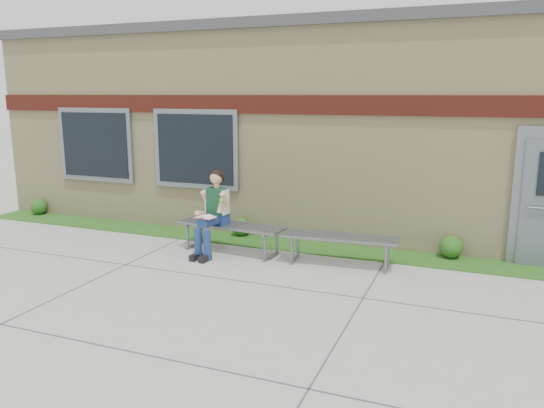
% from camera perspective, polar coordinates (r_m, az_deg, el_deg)
% --- Properties ---
extents(ground, '(80.00, 80.00, 0.00)m').
position_cam_1_polar(ground, '(7.42, 1.25, -10.39)').
color(ground, '#9E9E99').
rests_on(ground, ground).
extents(grass_strip, '(16.00, 0.80, 0.02)m').
position_cam_1_polar(grass_strip, '(9.76, 6.58, -4.90)').
color(grass_strip, '#2C4E14').
rests_on(grass_strip, ground).
extents(school_building, '(16.20, 6.22, 4.20)m').
position_cam_1_polar(school_building, '(12.68, 10.83, 8.42)').
color(school_building, beige).
rests_on(school_building, ground).
extents(bench_left, '(2.03, 0.74, 0.52)m').
position_cam_1_polar(bench_left, '(9.53, -4.42, -2.85)').
color(bench_left, slate).
rests_on(bench_left, ground).
extents(bench_right, '(1.97, 0.69, 0.50)m').
position_cam_1_polar(bench_right, '(8.87, 7.32, -4.11)').
color(bench_right, slate).
rests_on(bench_right, ground).
extents(girl, '(0.52, 0.90, 1.49)m').
position_cam_1_polar(girl, '(9.35, -6.38, -0.74)').
color(girl, navy).
rests_on(girl, ground).
extents(shrub_west, '(0.36, 0.36, 0.36)m').
position_cam_1_polar(shrub_west, '(13.60, -23.80, -0.25)').
color(shrub_west, '#2C4E14').
rests_on(shrub_west, grass_strip).
extents(shrub_mid, '(0.36, 0.36, 0.36)m').
position_cam_1_polar(shrub_mid, '(10.59, -3.39, -2.44)').
color(shrub_mid, '#2C4E14').
rests_on(shrub_mid, grass_strip).
extents(shrub_east, '(0.39, 0.39, 0.39)m').
position_cam_1_polar(shrub_east, '(9.66, 18.71, -4.38)').
color(shrub_east, '#2C4E14').
rests_on(shrub_east, grass_strip).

